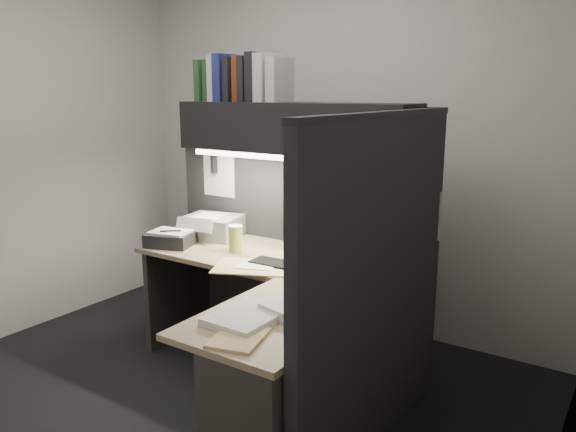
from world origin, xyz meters
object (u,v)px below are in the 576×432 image
Objects in this scene: desk at (261,347)px; keyboard at (286,265)px; notebook_stack at (171,239)px; coffee_cup at (236,239)px; printer at (212,227)px; overhead_shelf at (293,128)px; monitor at (322,225)px; telephone at (375,261)px.

keyboard is at bearing 107.44° from desk.
keyboard is at bearing 1.68° from notebook_stack.
coffee_cup is 0.41m from printer.
overhead_shelf reaches higher than coffee_cup.
overhead_shelf is at bearing -9.36° from printer.
desk is at bearing -94.48° from monitor.
overhead_shelf reaches higher than keyboard.
printer is (-0.94, 0.71, 0.36)m from desk.
printer is (-0.64, -0.04, -0.70)m from overhead_shelf.
overhead_shelf reaches higher than printer.
telephone is 1.24m from printer.
keyboard is 1.17× the size of printer.
telephone reaches higher than keyboard.
printer reaches higher than telephone.
printer reaches higher than keyboard.
printer is 1.28× the size of notebook_stack.
keyboard is at bearing -32.62° from printer.
overhead_shelf is at bearing 26.15° from notebook_stack.
notebook_stack is at bearing -117.80° from printer.
coffee_cup reaches higher than notebook_stack.
desk is 10.71× the size of coffee_cup.
monitor is at bearing 19.39° from notebook_stack.
desk is at bearing -75.56° from keyboard.
telephone is 0.59× the size of printer.
overhead_shelf is at bearing 163.99° from monitor.
overhead_shelf is at bearing 40.90° from coffee_cup.
monitor is at bearing -151.97° from telephone.
desk is 0.88m from monitor.
coffee_cup reaches higher than keyboard.
printer is 0.33m from notebook_stack.
printer is at bearing 75.11° from notebook_stack.
printer reaches higher than notebook_stack.
overhead_shelf is 0.84m from keyboard.
monitor is 1.01m from notebook_stack.
coffee_cup is at bearing -41.28° from printer.
overhead_shelf is 7.21× the size of telephone.
desk is at bearing -79.00° from telephone.
overhead_shelf is at bearing -151.53° from telephone.
monitor is at bearing -11.71° from printer.
monitor reaches higher than keyboard.
monitor is at bearing 76.63° from keyboard.
coffee_cup is (-0.50, -0.21, -0.11)m from monitor.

